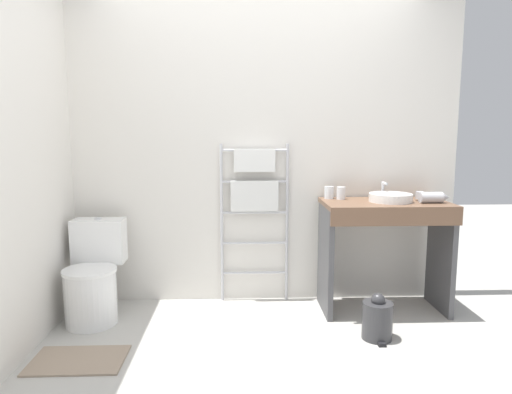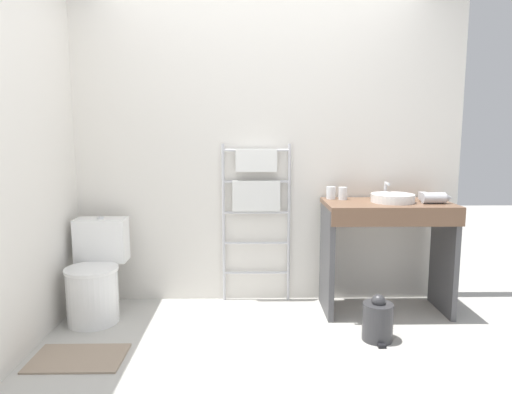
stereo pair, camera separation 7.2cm
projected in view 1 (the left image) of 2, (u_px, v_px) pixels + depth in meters
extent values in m
plane|color=#B2AFA8|center=(269.00, 374.00, 2.63)|extent=(12.00, 12.00, 0.00)
cube|color=silver|center=(259.00, 146.00, 3.70)|extent=(3.21, 0.12, 2.53)
cube|color=silver|center=(28.00, 150.00, 2.99)|extent=(0.12, 1.81, 2.53)
cylinder|color=white|center=(91.00, 298.00, 3.29)|extent=(0.36, 0.36, 0.39)
cylinder|color=white|center=(89.00, 270.00, 3.26)|extent=(0.38, 0.38, 0.02)
cube|color=white|center=(99.00, 241.00, 3.49)|extent=(0.39, 0.19, 0.34)
cylinder|color=silver|center=(98.00, 218.00, 3.47)|extent=(0.05, 0.05, 0.01)
cylinder|color=silver|center=(222.00, 224.00, 3.69)|extent=(0.02, 0.02, 1.29)
cylinder|color=silver|center=(287.00, 223.00, 3.71)|extent=(0.02, 0.02, 1.29)
cylinder|color=silver|center=(254.00, 273.00, 3.76)|extent=(0.53, 0.02, 0.02)
cylinder|color=silver|center=(254.00, 243.00, 3.72)|extent=(0.53, 0.02, 0.02)
cylinder|color=silver|center=(254.00, 213.00, 3.69)|extent=(0.53, 0.02, 0.02)
cylinder|color=silver|center=(254.00, 182.00, 3.65)|extent=(0.53, 0.02, 0.02)
cylinder|color=silver|center=(254.00, 150.00, 3.62)|extent=(0.53, 0.02, 0.02)
cube|color=white|center=(255.00, 160.00, 3.60)|extent=(0.33, 0.04, 0.18)
cube|color=silver|center=(255.00, 196.00, 3.64)|extent=(0.38, 0.04, 0.25)
cube|color=brown|center=(386.00, 204.00, 3.46)|extent=(0.94, 0.53, 0.03)
cube|color=brown|center=(397.00, 219.00, 3.22)|extent=(0.94, 0.02, 0.10)
cube|color=#4C4C4F|center=(325.00, 259.00, 3.51)|extent=(0.04, 0.45, 0.82)
cube|color=#4C4C4F|center=(441.00, 258.00, 3.54)|extent=(0.04, 0.45, 0.82)
cylinder|color=white|center=(390.00, 198.00, 3.46)|extent=(0.32, 0.32, 0.06)
cylinder|color=silver|center=(391.00, 194.00, 3.45)|extent=(0.27, 0.27, 0.01)
cylinder|color=silver|center=(383.00, 190.00, 3.64)|extent=(0.02, 0.02, 0.13)
cylinder|color=silver|center=(385.00, 183.00, 3.59)|extent=(0.02, 0.09, 0.02)
cylinder|color=white|center=(329.00, 193.00, 3.61)|extent=(0.07, 0.07, 0.10)
cylinder|color=white|center=(341.00, 193.00, 3.57)|extent=(0.07, 0.07, 0.10)
cylinder|color=#B7B7BC|center=(431.00, 197.00, 3.39)|extent=(0.17, 0.08, 0.08)
cone|color=#9C9CA0|center=(446.00, 197.00, 3.39)|extent=(0.06, 0.07, 0.07)
cube|color=#B7B7BC|center=(421.00, 196.00, 3.48)|extent=(0.05, 0.10, 0.06)
cylinder|color=#333335|center=(377.00, 321.00, 3.06)|extent=(0.20, 0.20, 0.25)
sphere|color=#333335|center=(378.00, 300.00, 3.04)|extent=(0.09, 0.09, 0.09)
cube|color=black|center=(382.00, 345.00, 2.96)|extent=(0.05, 0.04, 0.02)
cube|color=gray|center=(78.00, 360.00, 2.77)|extent=(0.56, 0.36, 0.01)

